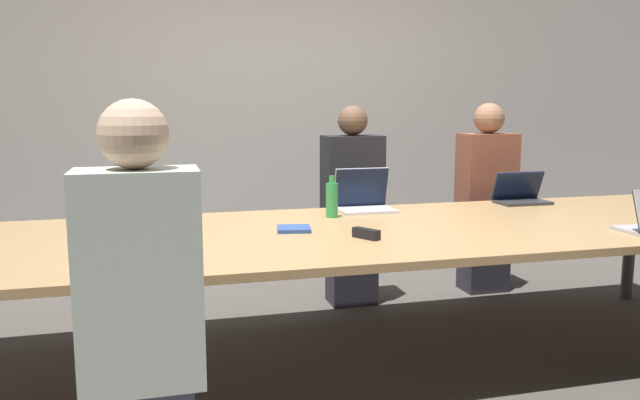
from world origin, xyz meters
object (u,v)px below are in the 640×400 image
(laptop_far_right, at_px, (520,194))
(person_far_center, at_px, (352,209))
(person_far_right, at_px, (486,200))
(stapler, at_px, (366,234))
(person_near_left, at_px, (142,316))
(bottle_far_center, at_px, (332,199))
(laptop_near_left, at_px, (142,251))
(laptop_far_center, at_px, (363,199))

(laptop_far_right, height_order, person_far_center, person_far_center)
(person_far_right, bearing_deg, stapler, -137.78)
(person_near_left, xyz_separation_m, stapler, (1.06, 0.78, 0.07))
(person_far_center, xyz_separation_m, bottle_far_center, (-0.31, -0.58, 0.17))
(laptop_near_left, bearing_deg, person_near_left, 90.26)
(laptop_near_left, bearing_deg, bottle_far_center, -138.21)
(laptop_near_left, height_order, person_near_left, person_near_left)
(laptop_near_left, relative_size, person_near_left, 0.22)
(person_far_right, xyz_separation_m, bottle_far_center, (-1.37, -0.62, 0.15))
(person_near_left, height_order, laptop_far_center, person_near_left)
(person_near_left, bearing_deg, laptop_near_left, -89.74)
(bottle_far_center, bearing_deg, person_near_left, -127.15)
(laptop_far_center, height_order, person_far_center, person_far_center)
(person_near_left, bearing_deg, laptop_far_right, -146.83)
(person_far_right, distance_m, bottle_far_center, 1.51)
(laptop_near_left, distance_m, laptop_far_right, 2.69)
(person_near_left, xyz_separation_m, bottle_far_center, (1.06, 1.40, 0.15))
(person_near_left, xyz_separation_m, laptop_far_center, (1.32, 1.58, 0.12))
(laptop_near_left, relative_size, laptop_far_center, 0.90)
(laptop_far_center, relative_size, stapler, 2.29)
(stapler, bearing_deg, person_far_center, 44.76)
(laptop_far_right, relative_size, bottle_far_center, 1.43)
(laptop_near_left, distance_m, person_near_left, 0.46)
(bottle_far_center, xyz_separation_m, stapler, (0.00, -0.62, -0.08))
(person_far_right, relative_size, person_far_center, 1.01)
(laptop_near_left, relative_size, person_far_right, 0.22)
(person_near_left, height_order, person_far_right, person_near_left)
(person_near_left, distance_m, laptop_far_right, 2.91)
(person_near_left, relative_size, person_far_center, 1.02)
(person_far_center, height_order, bottle_far_center, person_far_center)
(laptop_far_right, bearing_deg, laptop_far_center, -179.26)
(laptop_near_left, height_order, person_far_right, person_far_right)
(laptop_far_center, bearing_deg, person_far_center, 82.20)
(person_near_left, xyz_separation_m, laptop_far_right, (2.44, 1.59, 0.11))
(laptop_near_left, height_order, person_far_center, person_far_center)
(laptop_near_left, bearing_deg, person_far_right, -147.07)
(laptop_far_center, bearing_deg, laptop_near_left, -139.44)
(person_far_center, bearing_deg, person_near_left, -124.69)
(person_near_left, bearing_deg, laptop_far_center, -129.84)
(person_far_right, relative_size, laptop_far_center, 4.03)
(person_near_left, relative_size, laptop_far_right, 3.98)
(bottle_far_center, bearing_deg, laptop_far_center, 34.97)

